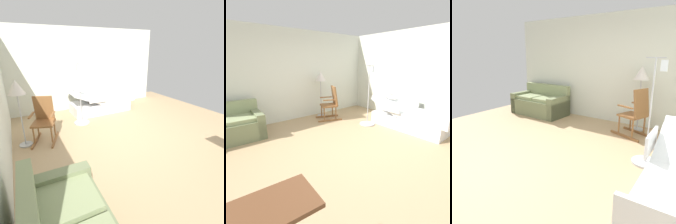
# 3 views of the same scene
# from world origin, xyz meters

# --- Properties ---
(ground_plane) EXTENTS (7.13, 7.13, 0.00)m
(ground_plane) POSITION_xyz_m (0.00, 0.00, 0.00)
(ground_plane) COLOR tan
(back_wall) EXTENTS (5.90, 0.10, 2.70)m
(back_wall) POSITION_xyz_m (0.00, 2.63, 1.35)
(back_wall) COLOR silver
(back_wall) RESTS_ON ground
(couch) EXTENTS (1.63, 0.90, 0.85)m
(couch) POSITION_xyz_m (-1.92, 2.06, 0.31)
(couch) COLOR #737D57
(couch) RESTS_ON ground
(rocking_chair) EXTENTS (0.88, 0.72, 1.05)m
(rocking_chair) POSITION_xyz_m (0.93, 1.84, 0.50)
(rocking_chair) COLOR brown
(rocking_chair) RESTS_ON ground
(floor_lamp) EXTENTS (0.34, 0.34, 1.48)m
(floor_lamp) POSITION_xyz_m (0.87, 2.29, 1.23)
(floor_lamp) COLOR #B2B5BA
(floor_lamp) RESTS_ON ground
(iv_pole) EXTENTS (0.44, 0.44, 1.69)m
(iv_pole) POSITION_xyz_m (1.47, 0.76, 0.25)
(iv_pole) COLOR #B2B5BA
(iv_pole) RESTS_ON ground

